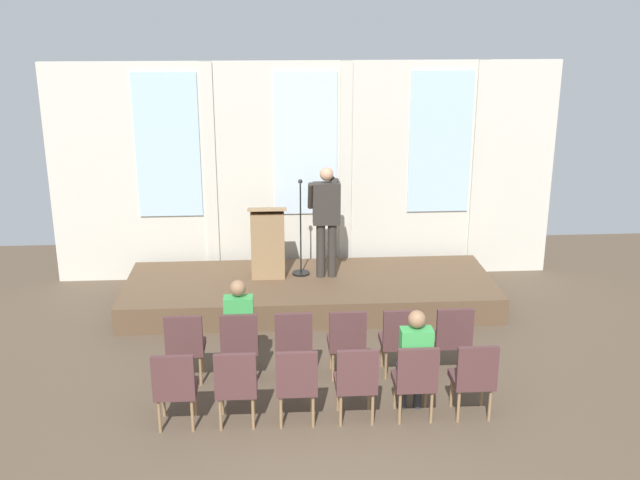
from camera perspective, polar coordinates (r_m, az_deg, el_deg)
rear_partition at (r=12.58m, az=-0.97°, el=5.36°), size 8.45×0.14×3.66m
stage_platform at (r=11.81m, az=-0.77°, el=-3.97°), size 5.74×2.04×0.40m
speaker at (r=11.59m, az=0.48°, el=2.01°), size 0.51×0.69×1.76m
mic_stand at (r=11.89m, az=-1.47°, el=-1.08°), size 0.28×0.28×1.55m
lectern at (r=11.77m, az=-4.00°, el=-0.20°), size 0.60×0.48×1.16m
chair_r0_c0 at (r=9.48m, az=-10.23°, el=-7.74°), size 0.46×0.44×0.94m
chair_r0_c1 at (r=9.42m, az=-6.15°, el=-7.70°), size 0.46×0.44×0.94m
audience_r0_c1 at (r=9.41m, az=-6.17°, el=-6.37°), size 0.36×0.39×1.33m
chair_r0_c2 at (r=9.42m, az=-2.04°, el=-7.63°), size 0.46×0.44×0.94m
chair_r0_c3 at (r=9.46m, az=2.06°, el=-7.51°), size 0.46×0.44×0.94m
chair_r0_c4 at (r=9.54m, az=6.09°, el=-7.36°), size 0.46×0.44×0.94m
chair_r0_c5 at (r=9.68m, az=10.03°, el=-7.18°), size 0.46×0.44×0.94m
chair_r1_c0 at (r=8.54m, az=-10.99°, el=-10.77°), size 0.46×0.44×0.94m
chair_r1_c1 at (r=8.48m, az=-6.42°, el=-10.76°), size 0.46×0.44×0.94m
chair_r1_c2 at (r=8.47m, az=-1.81°, el=-10.68°), size 0.46×0.44×0.94m
chair_r1_c3 at (r=8.52m, az=2.78°, el=-10.53°), size 0.46×0.44×0.94m
chair_r1_c4 at (r=8.61m, az=7.28°, el=-10.33°), size 0.46×0.44×0.94m
audience_r1_c4 at (r=8.59m, az=7.23°, el=-8.90°), size 0.36×0.39×1.32m
chair_r1_c5 at (r=8.76m, az=11.65°, el=-10.06°), size 0.46×0.44×0.94m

